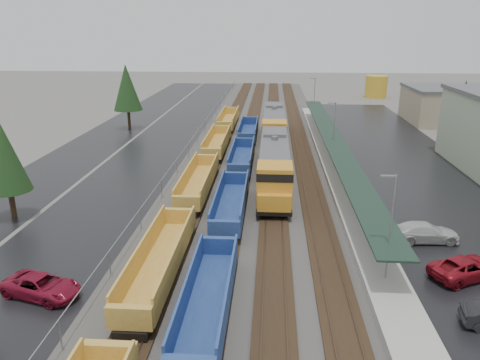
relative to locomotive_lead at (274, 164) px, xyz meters
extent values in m
cube|color=#302D2B|center=(-2.00, 19.57, -2.57)|extent=(20.00, 160.00, 0.08)
cube|color=black|center=(-8.00, 19.57, -2.45)|extent=(2.60, 160.00, 0.15)
cube|color=#473326|center=(-8.72, 19.57, -2.34)|extent=(0.08, 160.00, 0.07)
cube|color=#473326|center=(-7.28, 19.57, -2.34)|extent=(0.08, 160.00, 0.07)
cube|color=black|center=(-4.00, 19.57, -2.45)|extent=(2.60, 160.00, 0.15)
cube|color=#473326|center=(-4.72, 19.57, -2.34)|extent=(0.08, 160.00, 0.07)
cube|color=#473326|center=(-3.28, 19.57, -2.34)|extent=(0.08, 160.00, 0.07)
cube|color=black|center=(0.00, 19.57, -2.45)|extent=(2.60, 160.00, 0.15)
cube|color=#473326|center=(-0.72, 19.57, -2.34)|extent=(0.08, 160.00, 0.07)
cube|color=#473326|center=(0.72, 19.57, -2.34)|extent=(0.08, 160.00, 0.07)
cube|color=black|center=(4.00, 19.57, -2.45)|extent=(2.60, 160.00, 0.15)
cube|color=#473326|center=(3.28, 19.57, -2.34)|extent=(0.08, 160.00, 0.07)
cube|color=#473326|center=(4.72, 19.57, -2.34)|extent=(0.08, 160.00, 0.07)
cube|color=black|center=(-17.00, 19.57, -2.60)|extent=(10.00, 160.00, 0.02)
cube|color=black|center=(-27.00, 19.57, -2.60)|extent=(9.00, 160.00, 0.02)
cube|color=black|center=(17.00, 9.57, -2.60)|extent=(16.00, 100.00, 0.02)
cube|color=#9E9B93|center=(7.50, 9.57, -2.26)|extent=(3.00, 80.00, 0.70)
cylinder|color=gray|center=(7.50, -15.43, -0.71)|extent=(0.16, 0.16, 2.40)
cylinder|color=gray|center=(7.50, -0.43, -0.71)|extent=(0.16, 0.16, 2.40)
cylinder|color=gray|center=(7.50, 14.57, -0.71)|extent=(0.16, 0.16, 2.40)
cylinder|color=gray|center=(7.50, 29.57, -0.71)|extent=(0.16, 0.16, 2.40)
cylinder|color=gray|center=(7.50, 44.57, -0.71)|extent=(0.16, 0.16, 2.40)
cube|color=#182C22|center=(7.50, 9.57, 0.59)|extent=(2.60, 65.00, 0.15)
cylinder|color=gray|center=(7.50, -20.43, 1.39)|extent=(0.12, 0.12, 8.00)
cube|color=gray|center=(7.00, -20.43, 5.29)|extent=(1.00, 0.15, 0.12)
cylinder|color=gray|center=(7.50, 9.57, 1.39)|extent=(0.12, 0.12, 8.00)
cube|color=gray|center=(7.00, 9.57, 5.29)|extent=(1.00, 0.15, 0.12)
cylinder|color=gray|center=(7.50, 39.57, 1.39)|extent=(0.12, 0.12, 8.00)
cube|color=gray|center=(7.00, 39.57, 5.29)|extent=(1.00, 0.15, 0.12)
cylinder|color=gray|center=(-11.50, -28.43, -1.61)|extent=(0.08, 0.08, 2.00)
cylinder|color=gray|center=(-11.50, -20.43, -1.61)|extent=(0.08, 0.08, 2.00)
cylinder|color=gray|center=(-11.50, -12.43, -1.61)|extent=(0.08, 0.08, 2.00)
cylinder|color=gray|center=(-11.50, -4.43, -1.61)|extent=(0.08, 0.08, 2.00)
cylinder|color=gray|center=(-11.50, 3.57, -1.61)|extent=(0.08, 0.08, 2.00)
cylinder|color=gray|center=(-11.50, 11.57, -1.61)|extent=(0.08, 0.08, 2.00)
cylinder|color=gray|center=(-11.50, 19.57, -1.61)|extent=(0.08, 0.08, 2.00)
cylinder|color=gray|center=(-11.50, 27.57, -1.61)|extent=(0.08, 0.08, 2.00)
cylinder|color=gray|center=(-11.50, 35.57, -1.61)|extent=(0.08, 0.08, 2.00)
cylinder|color=gray|center=(-11.50, 43.57, -1.61)|extent=(0.08, 0.08, 2.00)
cylinder|color=gray|center=(-11.50, 51.57, -1.61)|extent=(0.08, 0.08, 2.00)
cylinder|color=gray|center=(-11.50, 59.57, -1.61)|extent=(0.08, 0.08, 2.00)
cylinder|color=gray|center=(-11.50, 67.57, -1.61)|extent=(0.08, 0.08, 2.00)
cylinder|color=gray|center=(-11.50, 75.57, -1.61)|extent=(0.08, 0.08, 2.00)
cylinder|color=gray|center=(-11.50, 83.57, -1.61)|extent=(0.08, 0.08, 2.00)
cylinder|color=gray|center=(-11.50, 91.57, -1.61)|extent=(0.08, 0.08, 2.00)
cube|color=gray|center=(-11.50, 19.57, -0.61)|extent=(0.05, 160.00, 0.05)
cube|color=gray|center=(34.00, 39.57, 0.39)|extent=(18.00, 14.00, 6.00)
cube|color=#59595B|center=(34.00, 39.57, 3.64)|extent=(18.36, 14.28, 0.50)
ellipsoid|color=#465441|center=(-32.00, 159.57, -2.61)|extent=(154.00, 110.00, 19.80)
ellipsoid|color=#465441|center=(38.00, 169.57, -2.61)|extent=(196.00, 140.00, 25.20)
cylinder|color=#332316|center=(-24.00, -10.43, -1.26)|extent=(0.50, 0.50, 2.70)
cone|color=black|center=(-24.00, -10.43, 3.24)|extent=(3.96, 3.96, 6.30)
cylinder|color=#332316|center=(-25.00, 29.57, -0.96)|extent=(0.50, 0.50, 3.30)
cone|color=black|center=(-25.00, 29.57, 4.54)|extent=(4.84, 4.84, 7.70)
cylinder|color=#332316|center=(26.00, 17.57, -1.11)|extent=(0.50, 0.50, 3.00)
cone|color=black|center=(26.00, 17.57, 3.89)|extent=(4.40, 4.40, 7.00)
cube|color=black|center=(0.00, 0.77, -1.71)|extent=(3.26, 21.72, 0.43)
cube|color=orange|center=(0.00, 1.86, 0.14)|extent=(3.04, 17.38, 3.26)
cube|color=orange|center=(0.00, -7.70, 0.36)|extent=(3.26, 3.48, 3.69)
cube|color=black|center=(0.00, -7.70, 1.44)|extent=(3.31, 3.53, 0.76)
cube|color=orange|center=(0.00, -9.65, -0.73)|extent=(3.04, 1.09, 1.52)
cube|color=#59595B|center=(0.00, 1.86, 1.88)|extent=(3.10, 17.38, 0.38)
cube|color=maroon|center=(-1.54, 1.86, -1.17)|extent=(0.04, 17.38, 0.38)
cube|color=maroon|center=(1.54, 1.86, -1.17)|extent=(0.04, 17.38, 0.38)
cube|color=black|center=(0.00, 0.77, -2.14)|extent=(2.39, 6.52, 0.65)
cube|color=black|center=(0.00, -6.83, -2.03)|extent=(2.61, 4.34, 0.54)
cube|color=black|center=(0.00, 8.37, -2.03)|extent=(2.61, 4.34, 0.54)
cylinder|color=#59595B|center=(0.00, 2.94, 2.20)|extent=(0.76, 0.76, 0.54)
cube|color=#59595B|center=(0.00, 6.20, 2.15)|extent=(2.61, 4.34, 0.54)
cube|color=black|center=(0.00, 21.77, -1.71)|extent=(3.26, 21.72, 0.43)
cube|color=orange|center=(0.00, 22.86, 0.14)|extent=(3.04, 17.38, 3.26)
cube|color=orange|center=(0.00, 13.30, 0.36)|extent=(3.26, 3.48, 3.69)
cube|color=black|center=(0.00, 13.30, 1.44)|extent=(3.31, 3.53, 0.76)
cube|color=orange|center=(0.00, 11.35, -0.73)|extent=(3.04, 1.09, 1.52)
cube|color=#59595B|center=(0.00, 22.86, 1.88)|extent=(3.10, 17.38, 0.38)
cube|color=maroon|center=(-1.54, 22.86, -1.17)|extent=(0.04, 17.38, 0.38)
cube|color=maroon|center=(1.54, 22.86, -1.17)|extent=(0.04, 17.38, 0.38)
cube|color=black|center=(0.00, 21.77, -2.14)|extent=(2.39, 6.52, 0.65)
cube|color=black|center=(0.00, 14.17, -2.03)|extent=(2.61, 4.34, 0.54)
cube|color=black|center=(0.00, 29.37, -2.03)|extent=(2.61, 4.34, 0.54)
cylinder|color=#59595B|center=(0.00, 23.94, 2.20)|extent=(0.76, 0.76, 0.54)
cube|color=#59595B|center=(0.00, 27.20, 2.15)|extent=(2.61, 4.34, 0.54)
cube|color=#C78537|center=(-8.00, -30.46, -1.04)|extent=(2.63, 0.51, 1.41)
cube|color=#C78537|center=(-8.00, -20.06, -1.75)|extent=(2.63, 14.12, 0.25)
cube|color=#C78537|center=(-9.26, -20.06, -0.84)|extent=(0.15, 14.12, 1.82)
cube|color=#C78537|center=(-6.74, -20.06, -0.84)|extent=(0.15, 14.12, 1.82)
cube|color=#C78537|center=(-8.00, -27.33, -1.04)|extent=(2.63, 0.51, 1.41)
cube|color=#C78537|center=(-8.00, -12.80, -1.04)|extent=(2.63, 0.51, 1.41)
cube|color=black|center=(-8.00, -26.62, -2.05)|extent=(2.02, 2.22, 0.51)
cube|color=black|center=(-8.00, -13.51, -2.05)|extent=(2.02, 2.22, 0.51)
cube|color=#C78537|center=(-8.00, -2.41, -1.75)|extent=(2.63, 14.12, 0.25)
cube|color=#C78537|center=(-9.26, -2.41, -0.84)|extent=(0.15, 14.12, 1.82)
cube|color=#C78537|center=(-6.74, -2.41, -0.84)|extent=(0.15, 14.12, 1.82)
cube|color=#C78537|center=(-8.00, -9.67, -1.04)|extent=(2.63, 0.51, 1.41)
cube|color=#C78537|center=(-8.00, 4.85, -1.04)|extent=(2.63, 0.51, 1.41)
cube|color=black|center=(-8.00, -8.96, -2.05)|extent=(2.02, 2.22, 0.51)
cube|color=black|center=(-8.00, 4.15, -2.05)|extent=(2.02, 2.22, 0.51)
cube|color=#C78537|center=(-8.00, 15.25, -1.75)|extent=(2.63, 14.12, 0.25)
cube|color=#C78537|center=(-9.26, 15.25, -0.84)|extent=(0.15, 14.12, 1.82)
cube|color=#C78537|center=(-6.74, 15.25, -0.84)|extent=(0.15, 14.12, 1.82)
cube|color=#C78537|center=(-8.00, 7.99, -1.04)|extent=(2.63, 0.51, 1.41)
cube|color=#C78537|center=(-8.00, 22.51, -1.04)|extent=(2.63, 0.51, 1.41)
cube|color=black|center=(-8.00, 8.69, -2.05)|extent=(2.02, 2.22, 0.51)
cube|color=black|center=(-8.00, 21.80, -2.05)|extent=(2.02, 2.22, 0.51)
cube|color=#C78537|center=(-8.00, 32.91, -1.75)|extent=(2.63, 14.12, 0.25)
cube|color=#C78537|center=(-9.26, 32.91, -0.84)|extent=(0.15, 14.12, 1.82)
cube|color=#C78537|center=(-6.74, 32.91, -0.84)|extent=(0.15, 14.12, 1.82)
cube|color=#C78537|center=(-8.00, 25.64, -1.04)|extent=(2.63, 0.51, 1.41)
cube|color=#C78537|center=(-8.00, 40.17, -1.04)|extent=(2.63, 0.51, 1.41)
cube|color=black|center=(-8.00, 26.35, -2.05)|extent=(2.02, 2.22, 0.51)
cube|color=black|center=(-8.00, 39.46, -2.05)|extent=(2.02, 2.22, 0.51)
cube|color=navy|center=(-4.00, -24.69, -1.75)|extent=(2.61, 12.65, 0.25)
cube|color=navy|center=(-5.25, -24.69, -0.85)|extent=(0.15, 12.65, 1.80)
cube|color=navy|center=(-2.75, -24.69, -0.85)|extent=(0.15, 12.65, 1.80)
cube|color=navy|center=(-4.00, -18.17, -1.05)|extent=(2.61, 0.50, 1.40)
cube|color=black|center=(-4.00, -18.87, -2.06)|extent=(2.00, 2.21, 0.50)
cube|color=navy|center=(-4.00, -8.54, -1.75)|extent=(2.61, 12.65, 0.25)
cube|color=navy|center=(-5.25, -8.54, -0.85)|extent=(0.15, 12.65, 1.80)
cube|color=navy|center=(-2.75, -8.54, -0.85)|extent=(0.15, 12.65, 1.80)
cube|color=navy|center=(-4.00, -15.06, -1.05)|extent=(2.61, 0.50, 1.40)
cube|color=navy|center=(-4.00, -2.01, -1.05)|extent=(2.61, 0.50, 1.40)
cube|color=black|center=(-4.00, -14.36, -2.06)|extent=(2.00, 2.21, 0.50)
cube|color=black|center=(-4.00, -2.72, -2.06)|extent=(2.00, 2.21, 0.50)
cube|color=navy|center=(-4.00, 7.62, -1.75)|extent=(2.61, 12.65, 0.25)
cube|color=navy|center=(-5.25, 7.62, -0.85)|extent=(0.15, 12.65, 1.80)
cube|color=navy|center=(-2.75, 7.62, -0.85)|extent=(0.15, 12.65, 1.80)
cube|color=navy|center=(-4.00, 1.09, -1.05)|extent=(2.61, 0.50, 1.40)
cube|color=navy|center=(-4.00, 14.14, -1.05)|extent=(2.61, 0.50, 1.40)
cube|color=black|center=(-4.00, 1.79, -2.06)|extent=(2.00, 2.21, 0.50)
cube|color=black|center=(-4.00, 13.44, -2.06)|extent=(2.00, 2.21, 0.50)
cube|color=navy|center=(-4.00, 23.77, -1.75)|extent=(2.61, 12.65, 0.25)
cube|color=navy|center=(-5.25, 23.77, -0.85)|extent=(0.15, 12.65, 1.80)
cube|color=navy|center=(-2.75, 23.77, -0.85)|extent=(0.15, 12.65, 1.80)
cube|color=navy|center=(-4.00, 17.25, -1.05)|extent=(2.61, 0.50, 1.40)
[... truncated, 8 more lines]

